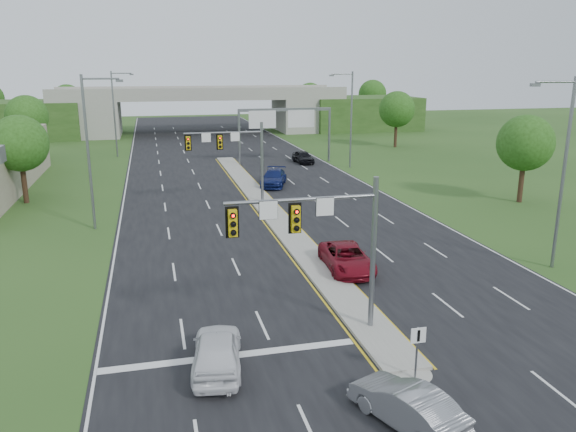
# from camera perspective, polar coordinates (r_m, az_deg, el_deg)

# --- Properties ---
(ground) EXTENTS (240.00, 240.00, 0.00)m
(ground) POSITION_cam_1_polar(r_m,az_deg,el_deg) (26.21, 8.34, -11.24)
(ground) COLOR #284A1A
(ground) RESTS_ON ground
(road) EXTENTS (24.00, 160.00, 0.02)m
(road) POSITION_cam_1_polar(r_m,az_deg,el_deg) (58.57, -4.53, 3.57)
(road) COLOR black
(road) RESTS_ON ground
(median) EXTENTS (2.00, 54.00, 0.16)m
(median) POSITION_cam_1_polar(r_m,az_deg,el_deg) (47.03, -2.14, 0.90)
(median) COLOR gray
(median) RESTS_ON road
(median_nose) EXTENTS (2.00, 2.00, 0.16)m
(median_nose) POSITION_cam_1_polar(r_m,az_deg,el_deg) (22.96, 12.20, -15.18)
(median_nose) COLOR gray
(median_nose) RESTS_ON road
(lane_markings) EXTENTS (23.72, 160.00, 0.01)m
(lane_markings) POSITION_cam_1_polar(r_m,az_deg,el_deg) (52.60, -4.09, 2.29)
(lane_markings) COLOR gold
(lane_markings) RESTS_ON road
(signal_mast_near) EXTENTS (6.62, 0.60, 7.00)m
(signal_mast_near) POSITION_cam_1_polar(r_m,az_deg,el_deg) (23.69, 3.75, -1.69)
(signal_mast_near) COLOR slate
(signal_mast_near) RESTS_ON ground
(signal_mast_far) EXTENTS (6.62, 0.60, 7.00)m
(signal_mast_far) POSITION_cam_1_polar(r_m,az_deg,el_deg) (47.62, -5.35, 6.69)
(signal_mast_far) COLOR slate
(signal_mast_far) RESTS_ON ground
(keep_right_sign) EXTENTS (0.60, 0.13, 2.20)m
(keep_right_sign) POSITION_cam_1_polar(r_m,az_deg,el_deg) (21.87, 13.02, -12.61)
(keep_right_sign) COLOR slate
(keep_right_sign) RESTS_ON ground
(sign_gantry) EXTENTS (11.58, 0.44, 6.67)m
(sign_gantry) POSITION_cam_1_polar(r_m,az_deg,el_deg) (68.77, -0.42, 9.70)
(sign_gantry) COLOR slate
(sign_gantry) RESTS_ON ground
(overpass) EXTENTS (80.00, 14.00, 8.10)m
(overpass) POSITION_cam_1_polar(r_m,az_deg,el_deg) (102.42, -8.76, 10.30)
(overpass) COLOR gray
(overpass) RESTS_ON ground
(lightpole_l_mid) EXTENTS (2.85, 0.25, 11.00)m
(lightpole_l_mid) POSITION_cam_1_polar(r_m,az_deg,el_deg) (42.25, -19.43, 6.76)
(lightpole_l_mid) COLOR slate
(lightpole_l_mid) RESTS_ON ground
(lightpole_l_far) EXTENTS (2.85, 0.25, 11.00)m
(lightpole_l_far) POSITION_cam_1_polar(r_m,az_deg,el_deg) (77.00, -17.12, 10.26)
(lightpole_l_far) COLOR slate
(lightpole_l_far) RESTS_ON ground
(lightpole_r_near) EXTENTS (2.85, 0.25, 11.00)m
(lightpole_r_near) POSITION_cam_1_polar(r_m,az_deg,el_deg) (35.31, 26.04, 4.64)
(lightpole_r_near) COLOR slate
(lightpole_r_near) RESTS_ON ground
(lightpole_r_far) EXTENTS (2.85, 0.25, 11.00)m
(lightpole_r_far) POSITION_cam_1_polar(r_m,az_deg,el_deg) (65.88, 6.29, 10.14)
(lightpole_r_far) COLOR slate
(lightpole_r_far) RESTS_ON ground
(tree_l_near) EXTENTS (4.80, 4.80, 7.60)m
(tree_l_near) POSITION_cam_1_polar(r_m,az_deg,el_deg) (53.20, -25.62, 6.65)
(tree_l_near) COLOR #382316
(tree_l_near) RESTS_ON ground
(tree_l_mid) EXTENTS (5.20, 5.20, 8.12)m
(tree_l_mid) POSITION_cam_1_polar(r_m,az_deg,el_deg) (78.35, -25.00, 9.17)
(tree_l_mid) COLOR #382316
(tree_l_mid) RESTS_ON ground
(tree_r_near) EXTENTS (4.80, 4.80, 7.60)m
(tree_r_near) POSITION_cam_1_polar(r_m,az_deg,el_deg) (52.44, 22.98, 6.84)
(tree_r_near) COLOR #382316
(tree_r_near) RESTS_ON ground
(tree_r_mid) EXTENTS (5.20, 5.20, 8.12)m
(tree_r_mid) POSITION_cam_1_polar(r_m,az_deg,el_deg) (84.59, 11.00, 10.59)
(tree_r_mid) COLOR #382316
(tree_r_mid) RESTS_ON ground
(tree_back_b) EXTENTS (5.60, 5.60, 8.32)m
(tree_back_b) POSITION_cam_1_polar(r_m,az_deg,el_deg) (116.80, -21.48, 10.97)
(tree_back_b) COLOR #382316
(tree_back_b) RESTS_ON ground
(tree_back_c) EXTENTS (5.60, 5.60, 8.32)m
(tree_back_c) POSITION_cam_1_polar(r_m,az_deg,el_deg) (120.51, 2.25, 12.06)
(tree_back_c) COLOR #382316
(tree_back_c) RESTS_ON ground
(tree_back_d) EXTENTS (6.00, 6.00, 8.85)m
(tree_back_d) POSITION_cam_1_polar(r_m,az_deg,el_deg) (125.07, 8.57, 12.16)
(tree_back_d) COLOR #382316
(tree_back_d) RESTS_ON ground
(car_white) EXTENTS (2.54, 4.88, 1.59)m
(car_white) POSITION_cam_1_polar(r_m,az_deg,el_deg) (22.59, -7.23, -13.40)
(car_white) COLOR silver
(car_white) RESTS_ON road
(car_silver) EXTENTS (3.04, 4.52, 1.41)m
(car_silver) POSITION_cam_1_polar(r_m,az_deg,el_deg) (19.85, 11.99, -18.27)
(car_silver) COLOR #95969C
(car_silver) RESTS_ON road
(car_far_a) EXTENTS (2.78, 5.44, 1.47)m
(car_far_a) POSITION_cam_1_polar(r_m,az_deg,el_deg) (32.81, 5.99, -4.26)
(car_far_a) COLOR maroon
(car_far_a) RESTS_ON road
(car_far_b) EXTENTS (3.88, 5.86, 1.58)m
(car_far_b) POSITION_cam_1_polar(r_m,az_deg,el_deg) (55.89, -1.47, 3.90)
(car_far_b) COLOR #0C174D
(car_far_b) RESTS_ON road
(car_far_c) EXTENTS (2.07, 4.52, 1.50)m
(car_far_c) POSITION_cam_1_polar(r_m,az_deg,el_deg) (69.31, 1.54, 6.02)
(car_far_c) COLOR black
(car_far_c) RESTS_ON road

